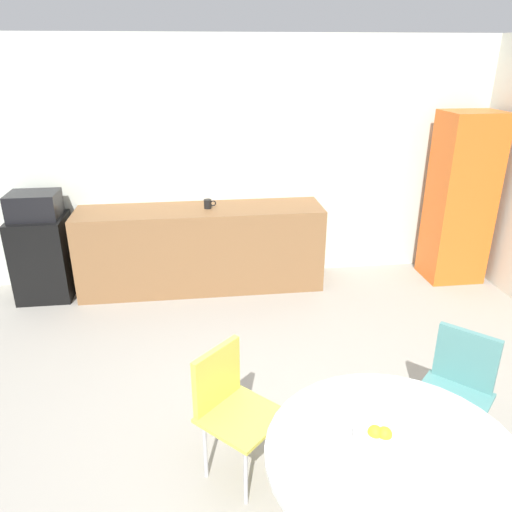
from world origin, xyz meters
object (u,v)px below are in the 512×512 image
object	(u,v)px
chair_teal	(459,380)
mug_white	(208,204)
microwave	(34,205)
fruit_bowl	(376,438)
chair_yellow	(229,398)
locker_cabinet	(460,199)
round_table	(393,472)
mini_fridge	(44,257)

from	to	relation	value
chair_teal	mug_white	size ratio (longest dim) A/B	6.43
microwave	fruit_bowl	xyz separation A→B (m)	(2.39, -3.28, -0.23)
microwave	mug_white	distance (m)	1.74
chair_yellow	fruit_bowl	xyz separation A→B (m)	(0.64, -0.67, 0.24)
chair_teal	locker_cabinet	bearing A→B (deg)	62.73
chair_teal	microwave	bearing A→B (deg)	140.58
round_table	mug_white	xyz separation A→B (m)	(-0.73, 3.34, 0.34)
chair_teal	fruit_bowl	distance (m)	1.07
mini_fridge	chair_teal	world-z (taller)	mini_fridge
locker_cabinet	chair_yellow	bearing A→B (deg)	-137.51
chair_teal	chair_yellow	xyz separation A→B (m)	(-1.44, 0.01, 0.00)
microwave	fruit_bowl	distance (m)	4.06
mini_fridge	locker_cabinet	xyz separation A→B (m)	(4.49, -0.10, 0.50)
mini_fridge	microwave	size ratio (longest dim) A/B	1.81
chair_teal	mug_white	xyz separation A→B (m)	(-1.45, 2.62, 0.43)
microwave	locker_cabinet	size ratio (longest dim) A/B	0.26
mug_white	chair_teal	bearing A→B (deg)	-61.04
chair_yellow	locker_cabinet	bearing A→B (deg)	42.49
round_table	fruit_bowl	world-z (taller)	fruit_bowl
mini_fridge	mug_white	world-z (taller)	mug_white
locker_cabinet	mini_fridge	bearing A→B (deg)	178.72
round_table	fruit_bowl	size ratio (longest dim) A/B	5.97
locker_cabinet	chair_teal	distance (m)	2.86
round_table	microwave	bearing A→B (deg)	126.40
mini_fridge	mug_white	bearing A→B (deg)	0.13
microwave	chair_yellow	bearing A→B (deg)	-56.23
microwave	mug_white	size ratio (longest dim) A/B	3.72
mini_fridge	fruit_bowl	bearing A→B (deg)	-53.95
microwave	locker_cabinet	bearing A→B (deg)	-1.28
microwave	chair_teal	xyz separation A→B (m)	(3.19, -2.62, -0.48)
round_table	mug_white	world-z (taller)	mug_white
locker_cabinet	chair_teal	bearing A→B (deg)	-117.27
locker_cabinet	mug_white	distance (m)	2.75
microwave	fruit_bowl	size ratio (longest dim) A/B	2.37
microwave	round_table	xyz separation A→B (m)	(2.46, -3.34, -0.39)
fruit_bowl	mug_white	distance (m)	3.35
chair_yellow	mini_fridge	bearing A→B (deg)	123.77
mini_fridge	chair_yellow	bearing A→B (deg)	-56.23
microwave	locker_cabinet	xyz separation A→B (m)	(4.49, -0.10, -0.07)
locker_cabinet	round_table	distance (m)	3.83
chair_teal	fruit_bowl	xyz separation A→B (m)	(-0.80, -0.66, 0.24)
fruit_bowl	mug_white	size ratio (longest dim) A/B	1.57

